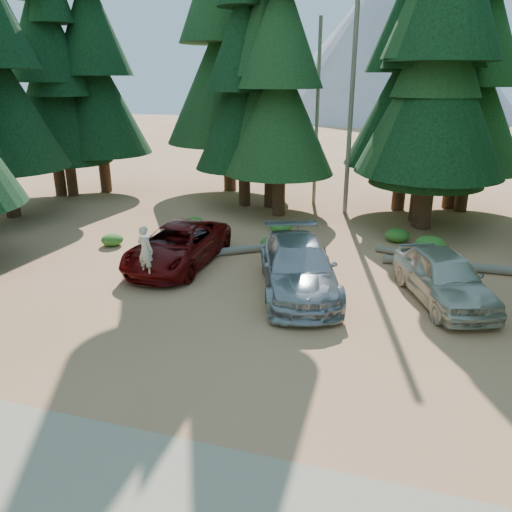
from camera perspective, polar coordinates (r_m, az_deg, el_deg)
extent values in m
plane|color=#AD7749|center=(14.64, -0.14, -8.75)|extent=(160.00, 160.00, 0.00)
cube|color=tan|center=(9.82, -12.37, -26.17)|extent=(26.00, 3.50, 0.01)
cylinder|color=slate|center=(27.00, 10.89, 17.34)|extent=(0.24, 0.24, 12.00)
cylinder|color=slate|center=(28.81, 6.99, 15.67)|extent=(0.20, 0.20, 10.00)
cone|color=gray|center=(97.64, 15.65, 23.23)|extent=(44.00, 44.00, 28.00)
cone|color=gray|center=(108.00, 11.09, 21.03)|extent=(36.00, 36.00, 20.00)
imported|color=#600808|center=(19.71, -8.91, 1.18)|extent=(2.72, 5.73, 1.58)
imported|color=#A3A6AB|center=(17.09, 4.85, -1.28)|extent=(4.20, 6.48, 1.75)
imported|color=beige|center=(17.41, 20.71, -2.24)|extent=(3.68, 5.36, 1.69)
imported|color=beige|center=(17.25, -12.54, 0.65)|extent=(0.70, 0.54, 1.70)
cylinder|color=white|center=(17.13, -12.59, 2.36)|extent=(0.36, 0.36, 0.04)
cylinder|color=slate|center=(21.24, 1.10, 1.01)|extent=(3.91, 2.85, 0.32)
cylinder|color=slate|center=(21.27, 17.71, 0.00)|extent=(3.22, 1.39, 0.27)
cylinder|color=slate|center=(20.61, 21.75, -1.02)|extent=(5.35, 0.35, 0.34)
ellipsoid|color=#2F7121|center=(24.86, -7.10, 3.88)|extent=(0.89, 0.89, 0.49)
ellipsoid|color=#2F7121|center=(21.55, 1.69, 1.52)|extent=(0.88, 0.88, 0.49)
ellipsoid|color=#2F7121|center=(23.71, 2.85, 3.33)|extent=(1.06, 1.06, 0.58)
ellipsoid|color=#2F7121|center=(23.30, 15.84, 2.31)|extent=(1.09, 1.09, 0.60)
ellipsoid|color=#2F7121|center=(21.42, 18.95, 0.43)|extent=(1.05, 1.05, 0.58)
ellipsoid|color=#2F7121|center=(22.23, 19.30, 1.24)|extent=(1.27, 1.27, 0.70)
ellipsoid|color=#2F7121|center=(22.80, -16.10, 1.81)|extent=(0.95, 0.95, 0.52)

